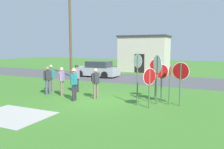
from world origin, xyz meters
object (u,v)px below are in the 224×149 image
(stop_sign_rear_right, at_px, (170,78))
(stop_sign_tallest, at_px, (157,70))
(stop_sign_center_cluster, at_px, (138,71))
(person_near_signs, at_px, (51,76))
(parked_car_on_street, at_px, (97,70))
(person_with_sunhat, at_px, (62,80))
(utility_pole, at_px, (70,32))
(stop_sign_far_back, at_px, (181,76))
(person_holding_notes, at_px, (77,77))
(person_in_blue, at_px, (96,81))
(person_in_dark_shirt, at_px, (48,79))
(stop_sign_rear_left, at_px, (156,72))
(stop_sign_low_front, at_px, (150,81))
(person_on_left, at_px, (74,83))
(stop_sign_nearest, at_px, (161,77))

(stop_sign_rear_right, distance_m, stop_sign_tallest, 0.73)
(stop_sign_center_cluster, xyz_separation_m, person_near_signs, (-6.16, 0.99, -0.68))
(parked_car_on_street, xyz_separation_m, person_with_sunhat, (2.30, -8.59, 0.26))
(utility_pole, xyz_separation_m, stop_sign_far_back, (11.52, -7.37, -2.81))
(parked_car_on_street, relative_size, stop_sign_center_cluster, 1.71)
(person_holding_notes, relative_size, person_in_blue, 1.03)
(person_in_dark_shirt, relative_size, person_near_signs, 0.97)
(stop_sign_rear_left, bearing_deg, stop_sign_low_front, -84.70)
(person_in_blue, bearing_deg, utility_pole, 132.37)
(stop_sign_rear_left, height_order, stop_sign_center_cluster, stop_sign_center_cluster)
(utility_pole, xyz_separation_m, stop_sign_rear_left, (10.10, -6.54, -2.76))
(utility_pole, xyz_separation_m, stop_sign_rear_right, (11.01, -7.32, -2.94))
(stop_sign_center_cluster, height_order, person_with_sunhat, stop_sign_center_cluster)
(person_on_left, bearing_deg, person_in_blue, 48.67)
(parked_car_on_street, bearing_deg, stop_sign_rear_right, -43.57)
(stop_sign_tallest, xyz_separation_m, person_in_blue, (-3.40, -0.20, -0.74))
(stop_sign_nearest, height_order, stop_sign_center_cluster, stop_sign_center_cluster)
(stop_sign_nearest, height_order, person_holding_notes, stop_sign_nearest)
(person_on_left, distance_m, person_in_blue, 1.22)
(stop_sign_rear_right, distance_m, stop_sign_center_cluster, 1.67)
(parked_car_on_street, relative_size, person_near_signs, 2.48)
(utility_pole, relative_size, person_on_left, 4.73)
(stop_sign_nearest, relative_size, person_holding_notes, 1.15)
(utility_pole, bearing_deg, person_in_blue, -47.63)
(person_holding_notes, bearing_deg, person_on_left, -60.02)
(stop_sign_center_cluster, xyz_separation_m, person_holding_notes, (-4.57, 1.57, -0.71))
(parked_car_on_street, relative_size, stop_sign_rear_left, 1.91)
(stop_sign_center_cluster, bearing_deg, person_near_signs, 170.88)
(stop_sign_rear_left, relative_size, stop_sign_nearest, 1.13)
(person_on_left, bearing_deg, person_holding_notes, 119.98)
(stop_sign_far_back, relative_size, person_in_blue, 1.27)
(utility_pole, relative_size, stop_sign_rear_left, 3.64)
(utility_pole, bearing_deg, stop_sign_far_back, -32.59)
(stop_sign_rear_right, height_order, stop_sign_nearest, stop_sign_rear_right)
(stop_sign_center_cluster, height_order, person_on_left, stop_sign_center_cluster)
(stop_sign_far_back, distance_m, person_in_blue, 4.56)
(stop_sign_far_back, height_order, person_holding_notes, stop_sign_far_back)
(utility_pole, bearing_deg, person_near_signs, -64.34)
(person_with_sunhat, bearing_deg, stop_sign_tallest, 3.66)
(stop_sign_low_front, xyz_separation_m, stop_sign_rear_right, (0.73, 1.08, 0.05))
(stop_sign_low_front, height_order, stop_sign_rear_right, stop_sign_rear_right)
(stop_sign_rear_left, bearing_deg, person_with_sunhat, -166.20)
(stop_sign_rear_left, bearing_deg, person_holding_notes, -179.65)
(stop_sign_low_front, xyz_separation_m, person_with_sunhat, (-5.46, 0.57, -0.35))
(person_near_signs, bearing_deg, person_holding_notes, 19.91)
(stop_sign_nearest, xyz_separation_m, person_holding_notes, (-5.49, 0.41, -0.37))
(parked_car_on_street, bearing_deg, stop_sign_center_cluster, -51.48)
(stop_sign_low_front, xyz_separation_m, person_holding_notes, (-5.25, 1.83, -0.31))
(stop_sign_rear_left, bearing_deg, stop_sign_tallest, -71.93)
(stop_sign_tallest, distance_m, stop_sign_far_back, 1.15)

